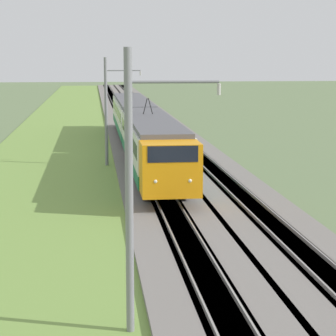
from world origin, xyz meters
TOP-DOWN VIEW (x-y plane):
  - ballast_main at (50.00, 0.00)m, footprint 240.00×4.40m
  - ballast_adjacent at (50.00, -4.13)m, footprint 240.00×4.40m
  - track_main at (50.00, 0.00)m, footprint 240.00×1.57m
  - track_adjacent at (50.00, -4.13)m, footprint 240.00×1.57m
  - grass_verge at (50.00, 5.96)m, footprint 240.00×11.68m
  - passenger_train at (42.34, 0.00)m, footprint 40.76×3.00m
  - catenary_mast_near at (8.95, 2.68)m, footprint 0.22×2.56m
  - catenary_mast_mid at (37.36, 2.68)m, footprint 0.22×2.56m

SIDE VIEW (x-z plane):
  - grass_verge at x=50.00m, z-range 0.00..0.12m
  - ballast_main at x=50.00m, z-range 0.00..0.30m
  - ballast_adjacent at x=50.00m, z-range 0.00..0.30m
  - track_main at x=50.00m, z-range -0.07..0.38m
  - track_adjacent at x=50.00m, z-range -0.07..0.38m
  - passenger_train at x=42.34m, z-range -0.17..4.75m
  - catenary_mast_mid at x=37.36m, z-range 0.14..7.75m
  - catenary_mast_near at x=8.95m, z-range 0.14..8.00m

